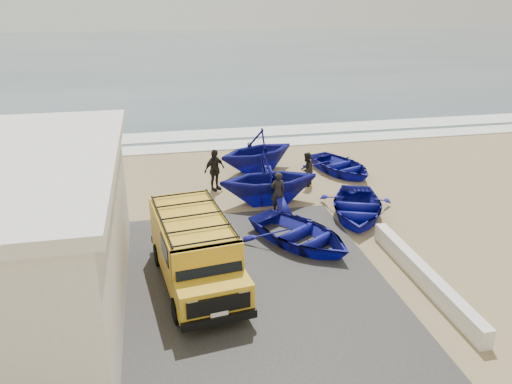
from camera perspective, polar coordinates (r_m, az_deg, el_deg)
ground at (r=16.52m, az=-2.16°, el=-6.86°), size 160.00×160.00×0.00m
slab at (r=14.64m, az=-8.68°, el=-11.19°), size 12.00×10.00×0.05m
ocean at (r=70.77m, az=-10.15°, el=15.26°), size 180.00×88.00×0.01m
surf_line at (r=27.55m, az=-6.41°, el=5.13°), size 180.00×1.60×0.06m
surf_wash at (r=29.95m, az=-6.90°, el=6.47°), size 180.00×2.20×0.04m
parapet at (r=15.51m, az=18.62°, el=-9.05°), size 0.35×6.00×0.55m
van at (r=14.46m, az=-6.98°, el=-6.44°), size 2.52×5.09×2.10m
boat_near_left at (r=16.82m, az=5.08°, el=-4.79°), size 4.54×4.90×0.83m
boat_near_right at (r=19.18m, az=11.42°, el=-1.67°), size 4.05×4.71×0.82m
boat_mid_left at (r=19.82m, az=1.49°, el=1.55°), size 4.08×3.56×2.09m
boat_mid_right at (r=23.66m, az=9.65°, el=3.00°), size 3.73×4.38×0.77m
boat_far_left at (r=23.43m, az=0.11°, el=4.77°), size 4.88×4.60×2.05m
fisherman_front at (r=19.12m, az=2.50°, el=-0.03°), size 0.61×0.43×1.61m
fisherman_middle at (r=21.81m, az=5.80°, el=2.58°), size 0.88×0.93×1.51m
fisherman_back at (r=21.27m, az=-4.76°, el=2.53°), size 1.13×0.94×1.81m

